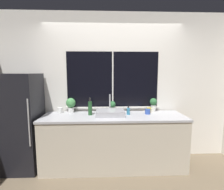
% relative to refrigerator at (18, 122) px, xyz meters
% --- Properties ---
extents(ground_plane, '(14.00, 14.00, 0.00)m').
position_rel_refrigerator_xyz_m(ground_plane, '(1.60, -0.35, -0.80)').
color(ground_plane, brown).
extents(wall_back, '(8.00, 0.09, 2.70)m').
position_rel_refrigerator_xyz_m(wall_back, '(1.60, 0.39, 0.55)').
color(wall_back, silver).
rests_on(wall_back, ground_plane).
extents(wall_left, '(0.06, 7.00, 2.70)m').
position_rel_refrigerator_xyz_m(wall_left, '(-0.63, 1.15, 0.55)').
color(wall_left, silver).
rests_on(wall_left, ground_plane).
extents(wall_right, '(0.06, 7.00, 2.70)m').
position_rel_refrigerator_xyz_m(wall_right, '(3.82, 1.15, 0.55)').
color(wall_right, silver).
rests_on(wall_right, ground_plane).
extents(counter, '(2.40, 0.70, 0.90)m').
position_rel_refrigerator_xyz_m(counter, '(1.60, -0.02, -0.35)').
color(counter, beige).
rests_on(counter, ground_plane).
extents(refrigerator, '(0.70, 0.66, 1.61)m').
position_rel_refrigerator_xyz_m(refrigerator, '(0.00, 0.00, 0.00)').
color(refrigerator, black).
rests_on(refrigerator, ground_plane).
extents(sink, '(0.48, 0.41, 0.33)m').
position_rel_refrigerator_xyz_m(sink, '(1.54, 0.00, 0.15)').
color(sink, '#ADADB2').
rests_on(sink, counter).
extents(potted_plant_left, '(0.17, 0.17, 0.26)m').
position_rel_refrigerator_xyz_m(potted_plant_left, '(0.83, 0.25, 0.25)').
color(potted_plant_left, white).
rests_on(potted_plant_left, counter).
extents(potted_plant_center, '(0.12, 0.12, 0.20)m').
position_rel_refrigerator_xyz_m(potted_plant_center, '(1.59, 0.25, 0.21)').
color(potted_plant_center, white).
rests_on(potted_plant_center, counter).
extents(potted_plant_right, '(0.13, 0.13, 0.25)m').
position_rel_refrigerator_xyz_m(potted_plant_right, '(2.34, 0.25, 0.24)').
color(potted_plant_right, white).
rests_on(potted_plant_right, counter).
extents(soap_bottle, '(0.06, 0.06, 0.15)m').
position_rel_refrigerator_xyz_m(soap_bottle, '(1.85, 0.04, 0.16)').
color(soap_bottle, teal).
rests_on(soap_bottle, counter).
extents(bottle_tall, '(0.07, 0.07, 0.30)m').
position_rel_refrigerator_xyz_m(bottle_tall, '(1.20, 0.04, 0.22)').
color(bottle_tall, '#235128').
rests_on(bottle_tall, counter).
extents(mug_white, '(0.08, 0.08, 0.10)m').
position_rel_refrigerator_xyz_m(mug_white, '(0.65, 0.20, 0.15)').
color(mug_white, white).
rests_on(mug_white, counter).
extents(mug_blue, '(0.09, 0.09, 0.09)m').
position_rel_refrigerator_xyz_m(mug_blue, '(2.19, 0.06, 0.14)').
color(mug_blue, '#3351AD').
rests_on(mug_blue, counter).
extents(mug_yellow, '(0.07, 0.07, 0.09)m').
position_rel_refrigerator_xyz_m(mug_yellow, '(2.24, 0.17, 0.14)').
color(mug_yellow, gold).
rests_on(mug_yellow, counter).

